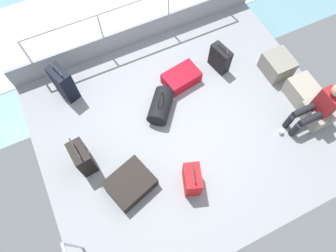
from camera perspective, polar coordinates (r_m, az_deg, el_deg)
ground_plane at (r=5.35m, az=3.51°, el=0.06°), size 4.40×5.20×0.06m
gunwale_port at (r=6.27m, az=-5.89°, el=17.47°), size 0.06×5.20×0.45m
railing_port at (r=5.88m, az=-6.43°, el=21.15°), size 0.04×4.20×1.02m
sea_wake at (r=7.65m, az=-9.99°, el=21.49°), size 12.00×12.00×0.01m
cargo_crate_0 at (r=6.15m, az=20.44°, el=11.02°), size 0.57×0.48×0.38m
cargo_crate_1 at (r=5.98m, az=24.66°, el=6.08°), size 0.62×0.44×0.36m
cargo_crate_2 at (r=5.85m, az=26.98°, el=2.25°), size 0.55×0.46×0.36m
passenger_seated at (r=5.46m, az=27.22°, el=3.34°), size 0.34×0.66×1.06m
suitcase_0 at (r=5.68m, az=2.60°, el=9.32°), size 0.54×0.73×0.25m
suitcase_1 at (r=5.66m, az=-19.58°, el=7.84°), size 0.49×0.37×0.86m
suitcase_2 at (r=4.94m, az=-16.23°, el=-5.94°), size 0.44×0.29×0.85m
suitcase_3 at (r=4.71m, az=4.67°, el=-10.29°), size 0.47×0.37×0.63m
suitcase_4 at (r=4.85m, az=-7.32°, el=-11.02°), size 0.76×0.84×0.26m
suitcase_5 at (r=5.86m, az=10.03°, el=12.81°), size 0.46×0.28×0.64m
duffel_bag at (r=5.29m, az=-1.40°, el=3.90°), size 0.72×0.68×0.52m
paper_cup at (r=5.57m, az=21.07°, el=-1.05°), size 0.08×0.08×0.10m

